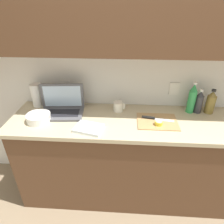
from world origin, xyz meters
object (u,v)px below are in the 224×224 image
knife (152,118)px  bottle_green_soda (211,102)px  bowl_white (39,118)px  paper_towel_roll (37,95)px  bottle_water_clear (192,99)px  cutting_board (157,121)px  laptop (62,107)px  bottle_oil_tall (199,102)px  lemon_half_cut (159,123)px  measuring_cup (118,106)px

knife → bottle_green_soda: bearing=25.2°
bowl_white → paper_towel_roll: 0.31m
bowl_white → bottle_water_clear: bearing=10.5°
bottle_green_soda → paper_towel_roll: bearing=179.0°
cutting_board → bottle_water_clear: bearing=31.4°
laptop → knife: (0.80, -0.07, -0.04)m
bottle_green_soda → bottle_oil_tall: bottle_green_soda is taller
paper_towel_roll → knife: bearing=-10.1°
lemon_half_cut → bowl_white: bowl_white is taller
cutting_board → bowl_white: bowl_white is taller
laptop → cutting_board: 0.85m
measuring_cup → paper_towel_roll: bearing=176.1°
cutting_board → paper_towel_roll: 1.14m
measuring_cup → lemon_half_cut: bearing=-33.7°
knife → lemon_half_cut: (0.04, -0.09, 0.01)m
cutting_board → lemon_half_cut: size_ratio=5.36×
bottle_water_clear → knife: bearing=-155.7°
knife → lemon_half_cut: lemon_half_cut is taller
bottle_water_clear → bowl_white: (-1.32, -0.24, -0.10)m
cutting_board → bowl_white: 1.01m
laptop → bottle_oil_tall: 1.23m
knife → lemon_half_cut: bearing=-56.6°
bottle_green_soda → bowl_white: size_ratio=1.14×
laptop → measuring_cup: bearing=2.3°
laptop → paper_towel_roll: 0.30m
bowl_white → paper_towel_roll: paper_towel_roll is taller
cutting_board → bottle_water_clear: (0.32, 0.19, 0.13)m
laptop → bottle_water_clear: size_ratio=1.38×
cutting_board → knife: knife is taller
bottle_water_clear → measuring_cup: (-0.65, -0.02, -0.09)m
bottle_green_soda → bowl_white: (-1.49, -0.24, -0.07)m
bottle_water_clear → lemon_half_cut: bearing=-141.5°
laptop → bottle_green_soda: laptop is taller
bowl_white → measuring_cup: bearing=18.3°
paper_towel_roll → bottle_green_soda: bearing=-1.0°
cutting_board → lemon_half_cut: bearing=-87.7°
paper_towel_roll → bottle_water_clear: bearing=-1.2°
paper_towel_roll → cutting_board: bearing=-11.3°
lemon_half_cut → bottle_oil_tall: (0.38, 0.25, 0.08)m
cutting_board → measuring_cup: measuring_cup is taller
bowl_white → bottle_green_soda: bearing=9.3°
knife → measuring_cup: (-0.30, 0.14, 0.03)m
laptop → cutting_board: bearing=-12.0°
paper_towel_roll → laptop: bearing=-23.5°
laptop → bottle_water_clear: bottle_water_clear is taller
bowl_white → paper_towel_roll: (-0.11, 0.27, 0.08)m
bottle_water_clear → measuring_cup: bottle_water_clear is taller
paper_towel_roll → bowl_white: bearing=-68.1°
laptop → bottle_oil_tall: (1.23, 0.09, 0.04)m
bottle_oil_tall → bowl_white: bottle_oil_tall is taller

